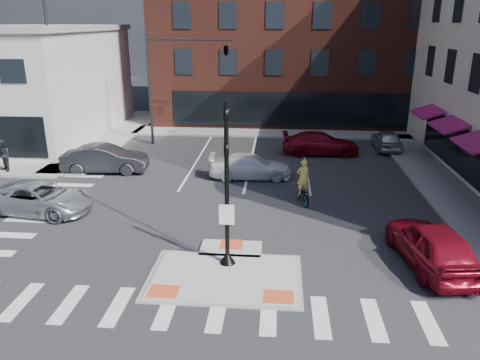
# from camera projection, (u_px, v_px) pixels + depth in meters

# --- Properties ---
(ground) EXTENTS (120.00, 120.00, 0.00)m
(ground) POSITION_uv_depth(u_px,v_px,m) (226.00, 271.00, 16.96)
(ground) COLOR #28282B
(ground) RESTS_ON ground
(refuge_island) EXTENTS (5.40, 4.65, 0.13)m
(refuge_island) POSITION_uv_depth(u_px,v_px,m) (226.00, 273.00, 16.70)
(refuge_island) COLOR gray
(refuge_island) RESTS_ON ground
(sidewalk_nw) EXTENTS (23.50, 20.50, 0.15)m
(sidewalk_nw) POSITION_uv_depth(u_px,v_px,m) (13.00, 149.00, 32.70)
(sidewalk_nw) COLOR gray
(sidewalk_nw) RESTS_ON ground
(sidewalk_e) EXTENTS (3.00, 24.00, 0.15)m
(sidewalk_e) POSITION_uv_depth(u_px,v_px,m) (443.00, 186.00, 25.50)
(sidewalk_e) COLOR gray
(sidewalk_e) RESTS_ON ground
(sidewalk_n) EXTENTS (26.00, 3.00, 0.15)m
(sidewalk_n) POSITION_uv_depth(u_px,v_px,m) (294.00, 133.00, 37.44)
(sidewalk_n) COLOR gray
(sidewalk_n) RESTS_ON ground
(building_n) EXTENTS (24.40, 18.40, 15.50)m
(building_n) POSITION_uv_depth(u_px,v_px,m) (295.00, 30.00, 44.36)
(building_n) COLOR #56231A
(building_n) RESTS_ON ground
(building_far_left) EXTENTS (10.00, 12.00, 10.00)m
(building_far_left) POSITION_uv_depth(u_px,v_px,m) (240.00, 48.00, 64.70)
(building_far_left) COLOR slate
(building_far_left) RESTS_ON ground
(building_far_right) EXTENTS (12.00, 12.00, 12.00)m
(building_far_right) POSITION_uv_depth(u_px,v_px,m) (333.00, 40.00, 65.22)
(building_far_right) COLOR brown
(building_far_right) RESTS_ON ground
(signal_pole) EXTENTS (0.60, 0.60, 5.98)m
(signal_pole) POSITION_uv_depth(u_px,v_px,m) (227.00, 207.00, 16.57)
(signal_pole) COLOR black
(signal_pole) RESTS_ON refuge_island
(mast_arm_signal) EXTENTS (6.10, 2.24, 8.00)m
(mast_arm_signal) POSITION_uv_depth(u_px,v_px,m) (205.00, 57.00, 32.21)
(mast_arm_signal) COLOR black
(mast_arm_signal) RESTS_ON ground
(silver_suv) EXTENTS (5.41, 3.03, 1.43)m
(silver_suv) POSITION_uv_depth(u_px,v_px,m) (39.00, 198.00, 21.94)
(silver_suv) COLOR #B6BABE
(silver_suv) RESTS_ON ground
(red_sedan) EXTENTS (2.71, 5.21, 1.69)m
(red_sedan) POSITION_uv_depth(u_px,v_px,m) (432.00, 245.00, 17.10)
(red_sedan) COLOR maroon
(red_sedan) RESTS_ON ground
(white_pickup) EXTENTS (4.86, 2.30, 1.37)m
(white_pickup) POSITION_uv_depth(u_px,v_px,m) (250.00, 166.00, 26.85)
(white_pickup) COLOR white
(white_pickup) RESTS_ON ground
(bg_car_dark) EXTENTS (5.12, 2.19, 1.64)m
(bg_car_dark) POSITION_uv_depth(u_px,v_px,m) (105.00, 159.00, 27.80)
(bg_car_dark) COLOR #29292E
(bg_car_dark) RESTS_ON ground
(bg_car_silver) EXTENTS (1.68, 4.10, 1.39)m
(bg_car_silver) POSITION_uv_depth(u_px,v_px,m) (387.00, 140.00, 32.80)
(bg_car_silver) COLOR silver
(bg_car_silver) RESTS_ON ground
(bg_car_red) EXTENTS (5.23, 2.32, 1.49)m
(bg_car_red) POSITION_uv_depth(u_px,v_px,m) (321.00, 143.00, 31.61)
(bg_car_red) COLOR maroon
(bg_car_red) RESTS_ON ground
(cyclist) EXTENTS (1.10, 1.88, 2.24)m
(cyclist) POSITION_uv_depth(u_px,v_px,m) (302.00, 189.00, 23.08)
(cyclist) COLOR #3F3F44
(cyclist) RESTS_ON ground
(pedestrian_a) EXTENTS (1.18, 1.14, 1.91)m
(pedestrian_a) POSITION_uv_depth(u_px,v_px,m) (3.00, 156.00, 27.38)
(pedestrian_a) COLOR black
(pedestrian_a) RESTS_ON sidewalk_nw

